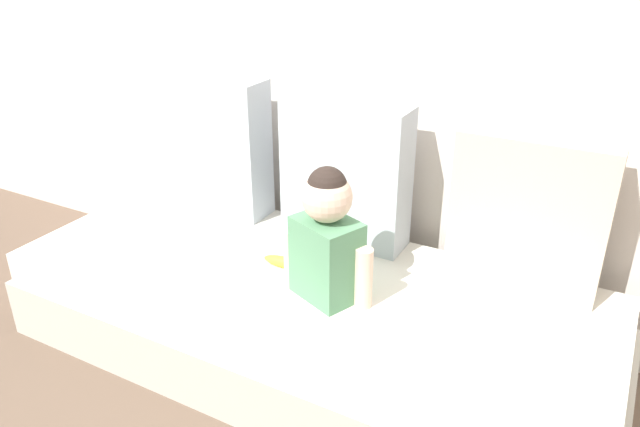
{
  "coord_description": "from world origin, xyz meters",
  "views": [
    {
      "loc": [
        0.93,
        -1.58,
        1.46
      ],
      "look_at": [
        0.06,
        0.0,
        0.6
      ],
      "focal_mm": 34.39,
      "sensor_mm": 36.0,
      "label": 1
    }
  ],
  "objects": [
    {
      "name": "ground_plane",
      "position": [
        0.0,
        0.0,
        0.0
      ],
      "size": [
        12.0,
        12.0,
        0.0
      ],
      "primitive_type": "plane",
      "color": "brown"
    },
    {
      "name": "couch",
      "position": [
        0.0,
        0.0,
        0.17
      ],
      "size": [
        2.14,
        0.83,
        0.35
      ],
      "color": "beige",
      "rests_on": "ground"
    },
    {
      "name": "throw_pillow_left",
      "position": [
        -0.66,
        0.31,
        0.63
      ],
      "size": [
        0.59,
        0.16,
        0.56
      ],
      "primitive_type": "cube",
      "color": "#B2BCC6",
      "rests_on": "couch"
    },
    {
      "name": "throw_pillow_center",
      "position": [
        0.0,
        0.31,
        0.62
      ],
      "size": [
        0.47,
        0.16,
        0.54
      ],
      "primitive_type": "cube",
      "color": "#B2BCC6",
      "rests_on": "couch"
    },
    {
      "name": "throw_pillow_right",
      "position": [
        0.66,
        0.31,
        0.61
      ],
      "size": [
        0.49,
        0.16,
        0.52
      ],
      "primitive_type": "cube",
      "color": "#C1B29E",
      "rests_on": "couch"
    },
    {
      "name": "toddler",
      "position": [
        0.13,
        -0.07,
        0.57
      ],
      "size": [
        0.32,
        0.22,
        0.45
      ],
      "color": "#568E66",
      "rests_on": "couch"
    },
    {
      "name": "banana",
      "position": [
        -0.08,
        0.01,
        0.37
      ],
      "size": [
        0.17,
        0.05,
        0.04
      ],
      "primitive_type": "ellipsoid",
      "rotation": [
        0.0,
        0.0,
        0.06
      ],
      "color": "yellow",
      "rests_on": "couch"
    }
  ]
}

